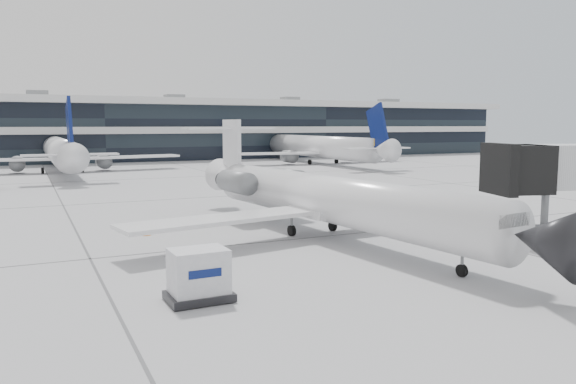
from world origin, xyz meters
TOP-DOWN VIEW (x-y plane):
  - ground at (0.00, 0.00)m, footprint 220.00×220.00m
  - terminal at (0.00, 82.00)m, footprint 170.00×22.00m
  - bg_jet_center at (-8.00, 55.00)m, footprint 32.00×40.00m
  - bg_jet_right at (32.00, 55.00)m, footprint 32.00×40.00m
  - regional_jet at (2.85, -0.01)m, footprint 23.71×29.61m
  - cargo_uld at (-7.07, -8.57)m, footprint 2.37×1.78m
  - traffic_cone at (-6.37, 4.76)m, footprint 0.47×0.47m

SIDE VIEW (x-z plane):
  - ground at x=0.00m, z-range 0.00..0.00m
  - bg_jet_center at x=-8.00m, z-range -4.80..4.80m
  - bg_jet_right at x=32.00m, z-range -4.80..4.80m
  - traffic_cone at x=-6.37m, z-range -0.02..0.60m
  - cargo_uld at x=-7.07m, z-range 0.01..1.91m
  - regional_jet at x=2.85m, z-range -1.08..5.75m
  - terminal at x=0.00m, z-range 0.00..10.00m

